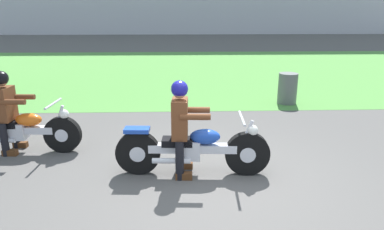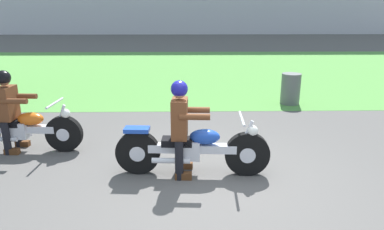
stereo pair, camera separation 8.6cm
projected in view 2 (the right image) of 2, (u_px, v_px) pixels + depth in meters
The scene contains 7 objects.
ground at pixel (213, 186), 4.86m from camera, with size 120.00×120.00×0.00m, color #565451.
grass_verge at pixel (194, 70), 14.10m from camera, with size 60.00×12.00×0.01m, color #549342.
motorcycle_lead at pixel (193, 149), 5.10m from camera, with size 2.25×0.66×0.88m.
rider_lead at pixel (181, 121), 4.99m from camera, with size 0.56×0.48×1.41m.
motorcycle_follow at pixel (22, 129), 5.97m from camera, with size 2.08×0.66×0.87m.
rider_follow at pixel (9, 105), 5.85m from camera, with size 0.56×0.48×1.39m.
trash_can at pixel (291, 89), 8.94m from camera, with size 0.48×0.48×0.78m, color #595E5B.
Camera 2 is at (-0.38, -4.36, 2.35)m, focal length 32.84 mm.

